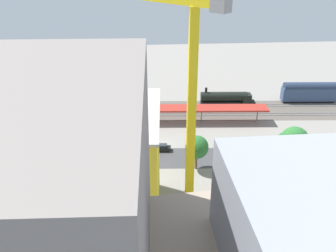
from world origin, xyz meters
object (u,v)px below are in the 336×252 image
Objects in this scene: parked_car_1 at (257,144)px; freight_coach_far at (57,108)px; street_tree_1 at (326,146)px; box_truck_0 at (44,164)px; box_truck_1 at (16,168)px; locomotive at (228,98)px; parked_car_4 at (162,148)px; street_tree_4 at (295,141)px; street_tree_0 at (288,144)px; passenger_coach at (309,92)px; tower_crane at (183,93)px; parked_car_0 at (288,143)px; parked_car_5 at (133,148)px; construction_building at (54,170)px; parked_car_2 at (231,147)px; platform_canopy_near at (173,108)px; traffic_light at (46,158)px; parked_car_3 at (196,147)px; street_tree_5 at (47,158)px; street_tree_2 at (197,147)px.

freight_coach_far is at bearing -21.92° from parked_car_1.
street_tree_1 reaches higher than parked_car_1.
box_truck_1 is (5.47, 1.15, 0.03)m from box_truck_0.
locomotive is 3.96× the size of parked_car_4.
street_tree_4 is at bearing 179.46° from box_truck_1.
passenger_coach is at bearing -119.80° from street_tree_0.
parked_car_0 is at bearing -144.96° from tower_crane.
parked_car_5 is 0.13× the size of construction_building.
tower_crane is (-9.12, 20.11, 21.11)m from parked_car_5.
street_tree_1 is (-18.81, 7.79, 3.66)m from parked_car_2.
traffic_light is (28.60, 23.42, -0.10)m from platform_canopy_near.
parked_car_3 is at bearing -169.21° from box_truck_1.
freight_coach_far is at bearing -75.44° from construction_building.
tower_crane is 4.80× the size of street_tree_0.
construction_building is (49.77, 22.90, 9.40)m from parked_car_0.
parked_car_2 is 16.30m from parked_car_4.
street_tree_4 is (-27.81, 8.42, 5.22)m from parked_car_4.
locomotive is 4.03× the size of parked_car_0.
construction_building reaches higher than traffic_light.
street_tree_5 is (26.58, -10.80, -17.58)m from tower_crane.
freight_coach_far reaches higher than parked_car_2.
locomotive is at bearing -146.86° from platform_canopy_near.
parked_car_1 is (-50.28, 20.23, -2.45)m from freight_coach_far.
box_truck_0 is 1.13× the size of street_tree_2.
street_tree_4 reaches higher than box_truck_0.
construction_building is at bearing 61.65° from parked_car_5.
construction_building is 49.51m from street_tree_4.
box_truck_0 is 52.41m from street_tree_0.
freight_coach_far is 1.96× the size of box_truck_1.
street_tree_0 is (-46.01, -14.85, -5.04)m from construction_building.
platform_canopy_near is 6.48× the size of street_tree_2.
construction_building is 0.93× the size of tower_crane.
parked_car_5 is at bearing -33.33° from street_tree_2.
parked_car_5 is at bearing -2.90° from parked_car_2.
parked_car_2 is 43.04m from construction_building.
construction_building is at bearing 24.71° from parked_car_0.
passenger_coach reaches higher than parked_car_4.
parked_car_4 reaches higher than parked_car_0.
construction_building is at bearing 28.53° from parked_car_1.
box_truck_1 is at bearing -0.54° from street_tree_4.
parked_car_3 is 0.12× the size of construction_building.
traffic_light is at bearing -0.34° from street_tree_4.
street_tree_0 is at bearing 134.19° from platform_canopy_near.
street_tree_5 reaches higher than traffic_light.
parked_car_3 is 0.66× the size of street_tree_5.
street_tree_2 reaches higher than parked_car_2.
freight_coach_far is 2.96× the size of street_tree_1.
locomotive is 34.27m from parked_car_4.
street_tree_2 is at bearing 146.67° from parked_car_5.
street_tree_5 is at bearing 37.80° from locomotive.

